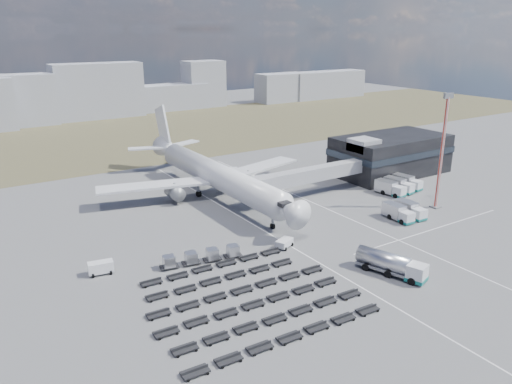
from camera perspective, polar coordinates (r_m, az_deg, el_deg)
ground at (r=89.27m, az=5.21°, el=-6.02°), size 420.00×420.00×0.00m
grass_strip at (r=184.63m, az=-16.34°, el=6.03°), size 420.00×90.00×0.01m
lane_markings at (r=97.20m, az=8.68°, el=-4.09°), size 47.12×110.00×0.01m
terminal at (r=135.57m, az=15.08°, el=4.22°), size 30.40×16.40×11.00m
jet_bridge at (r=111.87m, az=5.30°, el=1.77°), size 30.30×3.80×7.05m
airliner at (r=113.07m, az=-4.83°, el=2.09°), size 51.59×64.53×17.62m
skyline at (r=219.59m, az=-24.26°, el=9.54°), size 316.58×23.97×24.11m
fuel_tanker at (r=80.79m, az=15.19°, el=-7.95°), size 6.13×11.27×3.54m
pushback_tug at (r=87.75m, az=3.26°, el=-5.89°), size 3.78×3.07×1.49m
utility_van at (r=82.08m, az=-17.32°, el=-8.29°), size 4.04×2.34×2.07m
catering_truck at (r=125.30m, az=-2.53°, el=1.88°), size 4.54×6.32×2.69m
service_trucks_near at (r=104.72m, az=16.57°, el=-2.11°), size 6.17×7.29×2.83m
service_trucks_far at (r=121.58m, az=16.00°, el=0.76°), size 10.53×8.59×2.90m
uld_row at (r=82.45m, az=-6.23°, el=-7.32°), size 13.84×4.25×1.90m
baggage_dollies at (r=71.68m, az=-1.09°, el=-12.05°), size 30.15×24.84×0.76m
floodlight_mast at (r=110.38m, az=20.47°, el=4.30°), size 2.31×1.88×24.31m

